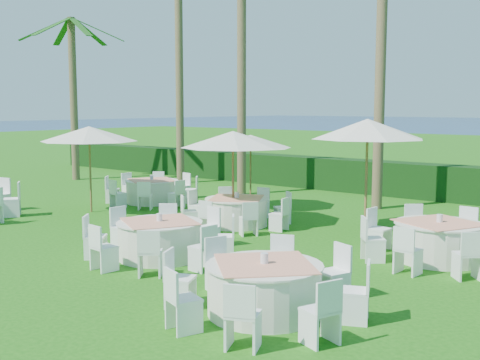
# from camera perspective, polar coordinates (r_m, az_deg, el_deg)

# --- Properties ---
(ground) EXTENTS (120.00, 120.00, 0.00)m
(ground) POSITION_cam_1_polar(r_m,az_deg,el_deg) (13.49, -13.13, -6.77)
(ground) COLOR #18570E
(ground) RESTS_ON ground
(hedge) EXTENTS (34.00, 1.00, 1.20)m
(hedge) POSITION_cam_1_polar(r_m,az_deg,el_deg) (22.73, 11.25, 0.38)
(hedge) COLOR black
(hedge) RESTS_ON ground
(banquet_table_b) EXTENTS (3.15, 3.15, 0.95)m
(banquet_table_b) POSITION_cam_1_polar(r_m,az_deg,el_deg) (12.76, -7.62, -5.53)
(banquet_table_b) COLOR silver
(banquet_table_b) RESTS_ON ground
(banquet_table_c) EXTENTS (3.09, 3.09, 0.96)m
(banquet_table_c) POSITION_cam_1_polar(r_m,az_deg,el_deg) (9.34, 2.31, -10.14)
(banquet_table_c) COLOR silver
(banquet_table_c) RESTS_ON ground
(banquet_table_d) EXTENTS (3.04, 3.04, 0.92)m
(banquet_table_d) POSITION_cam_1_polar(r_m,az_deg,el_deg) (20.04, -8.35, -1.01)
(banquet_table_d) COLOR silver
(banquet_table_d) RESTS_ON ground
(banquet_table_e) EXTENTS (2.98, 2.98, 0.90)m
(banquet_table_e) POSITION_cam_1_polar(r_m,az_deg,el_deg) (16.06, -0.32, -2.95)
(banquet_table_e) COLOR silver
(banquet_table_e) RESTS_ON ground
(banquet_table_f) EXTENTS (3.19, 3.19, 0.96)m
(banquet_table_f) POSITION_cam_1_polar(r_m,az_deg,el_deg) (13.13, 18.33, -5.44)
(banquet_table_f) COLOR silver
(banquet_table_f) RESTS_ON ground
(umbrella_a) EXTENTS (2.87, 2.87, 2.58)m
(umbrella_a) POSITION_cam_1_polar(r_m,az_deg,el_deg) (18.47, -14.11, 4.26)
(umbrella_a) COLOR brown
(umbrella_a) RESTS_ON ground
(umbrella_b) EXTENTS (2.78, 2.78, 2.52)m
(umbrella_b) POSITION_cam_1_polar(r_m,az_deg,el_deg) (15.91, -0.67, 3.87)
(umbrella_b) COLOR brown
(umbrella_b) RESTS_ON ground
(umbrella_c) EXTENTS (2.53, 2.53, 2.30)m
(umbrella_c) POSITION_cam_1_polar(r_m,az_deg,el_deg) (18.48, 1.01, 3.67)
(umbrella_c) COLOR brown
(umbrella_c) RESTS_ON ground
(umbrella_d) EXTENTS (2.83, 2.83, 2.86)m
(umbrella_d) POSITION_cam_1_polar(r_m,az_deg,el_deg) (15.21, 12.00, 4.75)
(umbrella_d) COLOR brown
(umbrella_d) RESTS_ON ground
(palm_a) EXTENTS (4.41, 4.04, 10.71)m
(palm_a) POSITION_cam_1_polar(r_m,az_deg,el_deg) (25.10, -5.81, 13.05)
(palm_a) COLOR brown
(palm_a) RESTS_ON ground
(palm_b) EXTENTS (4.29, 4.35, 9.03)m
(palm_b) POSITION_cam_1_polar(r_m,az_deg,el_deg) (21.62, 0.15, 11.79)
(palm_b) COLOR brown
(palm_b) RESTS_ON ground
(palm_c) EXTENTS (4.41, 4.03, 10.51)m
(palm_c) POSITION_cam_1_polar(r_m,az_deg,el_deg) (19.16, 13.30, 14.50)
(palm_c) COLOR brown
(palm_c) RESTS_ON ground
(palm_f) EXTENTS (4.28, 4.36, 6.92)m
(palm_f) POSITION_cam_1_polar(r_m,az_deg,el_deg) (26.95, -15.53, 8.27)
(palm_f) COLOR brown
(palm_f) RESTS_ON ground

